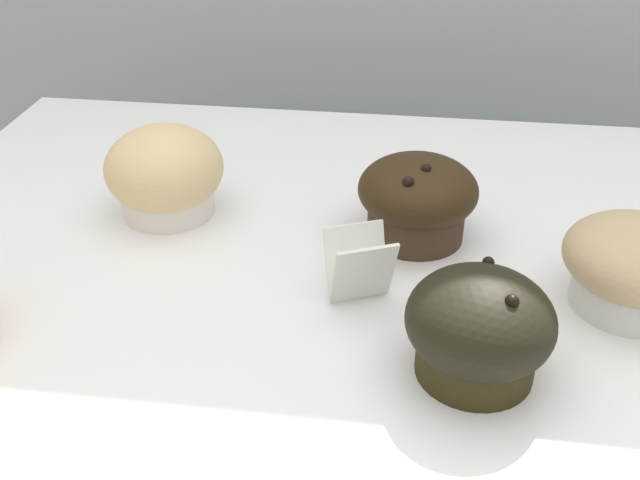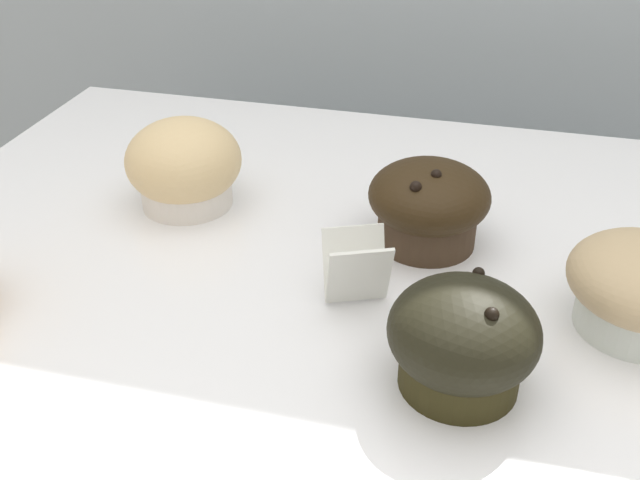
{
  "view_description": "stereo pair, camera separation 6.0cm",
  "coord_description": "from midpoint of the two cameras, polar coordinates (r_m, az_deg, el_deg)",
  "views": [
    {
      "loc": [
        -0.01,
        -0.57,
        1.26
      ],
      "look_at": [
        -0.08,
        -0.06,
        0.94
      ],
      "focal_mm": 42.0,
      "sensor_mm": 36.0,
      "label": 1
    },
    {
      "loc": [
        0.05,
        -0.56,
        1.26
      ],
      "look_at": [
        -0.08,
        -0.06,
        0.94
      ],
      "focal_mm": 42.0,
      "sensor_mm": 36.0,
      "label": 2
    }
  ],
  "objects": [
    {
      "name": "price_card",
      "position": [
        0.59,
        0.13,
        -2.14
      ],
      "size": [
        0.06,
        0.06,
        0.06
      ],
      "color": "white",
      "rests_on": "display_counter"
    },
    {
      "name": "wall_back",
      "position": [
        1.21,
        6.5,
        14.63
      ],
      "size": [
        3.2,
        0.1,
        1.8
      ],
      "primitive_type": "cube",
      "color": "#A8B2B7",
      "rests_on": "ground"
    },
    {
      "name": "muffin_back_right",
      "position": [
        0.62,
        20.44,
        -1.91
      ],
      "size": [
        0.12,
        0.12,
        0.07
      ],
      "color": "silver",
      "rests_on": "display_counter"
    },
    {
      "name": "muffin_front_center",
      "position": [
        0.73,
        -14.05,
        4.84
      ],
      "size": [
        0.11,
        0.11,
        0.09
      ],
      "color": "white",
      "rests_on": "display_counter"
    },
    {
      "name": "muffin_front_right",
      "position": [
        0.68,
        4.84,
        3.13
      ],
      "size": [
        0.11,
        0.11,
        0.08
      ],
      "color": "#3B2B1D",
      "rests_on": "display_counter"
    },
    {
      "name": "muffin_back_left",
      "position": [
        0.52,
        8.81,
        -6.8
      ],
      "size": [
        0.1,
        0.1,
        0.08
      ],
      "color": "#2D2811",
      "rests_on": "display_counter"
    }
  ]
}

